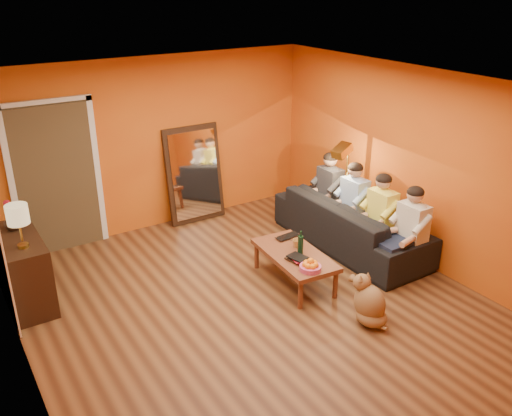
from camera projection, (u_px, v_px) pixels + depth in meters
room_shell at (237, 194)px, 6.26m from camera, size 5.00×5.50×2.60m
doorway_recess at (54, 177)px, 7.53m from camera, size 1.06×0.30×2.10m
door_jamb_left at (12, 188)px, 7.15m from camera, size 0.08×0.06×2.20m
door_jamb_right at (97, 172)px, 7.72m from camera, size 0.08×0.06×2.20m
door_header at (44, 102)px, 7.01m from camera, size 1.22×0.06×0.08m
mirror_frame at (194, 174)px, 8.50m from camera, size 0.92×0.27×1.51m
mirror_glass at (195, 175)px, 8.47m from camera, size 0.78×0.21×1.35m
sideboard at (25, 269)px, 6.42m from camera, size 0.44×1.18×0.85m
table_lamp at (20, 226)px, 5.92m from camera, size 0.24×0.24×0.51m
sofa at (351, 223)px, 7.77m from camera, size 2.47×0.96×0.72m
coffee_table at (294, 267)px, 6.89m from camera, size 0.72×1.27×0.42m
floor_lamp at (345, 193)px, 7.88m from camera, size 0.35×0.30×1.44m
dog at (370, 300)px, 6.05m from camera, size 0.35×0.52×0.60m
person_far_left at (412, 231)px, 6.96m from camera, size 0.70×0.44×1.22m
person_mid_left at (381, 216)px, 7.38m from camera, size 0.70×0.44×1.22m
person_mid_right at (354, 203)px, 7.81m from camera, size 0.70×0.44×1.22m
person_far_right at (330, 191)px, 8.24m from camera, size 0.70×0.44×1.22m
fruit_bowl at (310, 264)px, 6.38m from camera, size 0.26×0.26×0.16m
wine_bottle at (301, 242)px, 6.73m from camera, size 0.07×0.07×0.31m
tumbler at (297, 243)px, 6.94m from camera, size 0.14×0.14×0.10m
laptop at (290, 238)px, 7.16m from camera, size 0.36×0.25×0.03m
book_lower at (292, 262)px, 6.56m from camera, size 0.26×0.31×0.03m
book_mid at (293, 260)px, 6.56m from camera, size 0.19×0.24×0.02m
book_upper at (293, 260)px, 6.54m from camera, size 0.22×0.27×0.02m
vase at (13, 221)px, 6.40m from camera, size 0.20×0.20×0.21m
flowers at (9, 205)px, 6.32m from camera, size 0.17×0.17×0.39m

